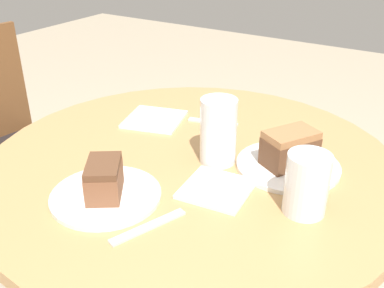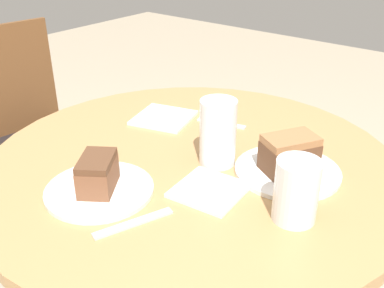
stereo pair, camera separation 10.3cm
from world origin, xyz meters
name	(u,v)px [view 2 (the right image)]	position (x,y,z in m)	size (l,w,h in m)	color
table	(192,230)	(0.00, 0.00, 0.56)	(0.96, 0.96, 0.76)	tan
chair	(32,139)	(0.14, 0.93, 0.47)	(0.48, 0.52, 0.89)	brown
plate_near	(100,190)	(-0.23, 0.06, 0.77)	(0.22, 0.22, 0.01)	white
plate_far	(287,171)	(0.08, -0.20, 0.77)	(0.23, 0.23, 0.01)	white
cake_slice_near	(98,173)	(-0.23, 0.06, 0.81)	(0.12, 0.11, 0.07)	brown
cake_slice_far	(289,153)	(0.08, -0.20, 0.81)	(0.14, 0.12, 0.08)	brown
glass_lemonade	(296,194)	(-0.06, -0.29, 0.82)	(0.08, 0.08, 0.12)	beige
glass_water	(218,136)	(0.02, -0.05, 0.83)	(0.08, 0.08, 0.15)	silver
napkin_stack	(164,118)	(0.13, 0.20, 0.77)	(0.18, 0.18, 0.01)	white
fork	(134,223)	(-0.26, -0.07, 0.76)	(0.15, 0.07, 0.00)	silver
spoon	(221,123)	(0.20, 0.06, 0.76)	(0.05, 0.14, 0.00)	silver
napkin_side	(209,190)	(-0.08, -0.11, 0.77)	(0.15, 0.15, 0.01)	white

